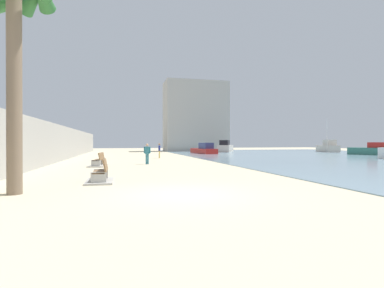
{
  "coord_description": "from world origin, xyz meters",
  "views": [
    {
      "loc": [
        -1.92,
        -9.29,
        1.7
      ],
      "look_at": [
        3.6,
        13.32,
        1.57
      ],
      "focal_mm": 27.37,
      "sensor_mm": 36.0,
      "label": 1
    }
  ],
  "objects_px": {
    "boat_outer": "(328,147)",
    "boat_mid_bay": "(204,150)",
    "palm_tree": "(15,15)",
    "bench_far": "(99,163)",
    "person_standing": "(147,152)",
    "boat_distant": "(225,147)",
    "bench_near": "(100,177)",
    "boat_far_right": "(374,150)",
    "person_walking": "(159,150)"
  },
  "relations": [
    {
      "from": "boat_outer",
      "to": "boat_mid_bay",
      "type": "xyz_separation_m",
      "value": [
        -23.03,
        -1.81,
        -0.23
      ]
    },
    {
      "from": "palm_tree",
      "to": "bench_far",
      "type": "relative_size",
      "value": 3.44
    },
    {
      "from": "person_standing",
      "to": "boat_distant",
      "type": "xyz_separation_m",
      "value": [
        15.68,
        25.18,
        -0.11
      ]
    },
    {
      "from": "boat_mid_bay",
      "to": "boat_distant",
      "type": "bearing_deg",
      "value": 46.68
    },
    {
      "from": "bench_far",
      "to": "boat_mid_bay",
      "type": "xyz_separation_m",
      "value": [
        13.69,
        20.5,
        0.39
      ]
    },
    {
      "from": "bench_near",
      "to": "boat_outer",
      "type": "xyz_separation_m",
      "value": [
        36.04,
        30.91,
        0.62
      ]
    },
    {
      "from": "bench_far",
      "to": "person_standing",
      "type": "distance_m",
      "value": 3.77
    },
    {
      "from": "bench_far",
      "to": "boat_far_right",
      "type": "height_order",
      "value": "boat_far_right"
    },
    {
      "from": "boat_outer",
      "to": "boat_mid_bay",
      "type": "relative_size",
      "value": 0.91
    },
    {
      "from": "boat_distant",
      "to": "boat_mid_bay",
      "type": "bearing_deg",
      "value": -133.32
    },
    {
      "from": "palm_tree",
      "to": "bench_far",
      "type": "bearing_deg",
      "value": 80.62
    },
    {
      "from": "bench_near",
      "to": "person_walking",
      "type": "distance_m",
      "value": 18.73
    },
    {
      "from": "palm_tree",
      "to": "boat_outer",
      "type": "bearing_deg",
      "value": 40.83
    },
    {
      "from": "bench_near",
      "to": "boat_mid_bay",
      "type": "height_order",
      "value": "boat_mid_bay"
    },
    {
      "from": "boat_outer",
      "to": "boat_distant",
      "type": "bearing_deg",
      "value": 167.03
    },
    {
      "from": "bench_near",
      "to": "palm_tree",
      "type": "bearing_deg",
      "value": -136.3
    },
    {
      "from": "bench_far",
      "to": "boat_distant",
      "type": "bearing_deg",
      "value": 53.92
    },
    {
      "from": "boat_mid_bay",
      "to": "boat_far_right",
      "type": "relative_size",
      "value": 1.13
    },
    {
      "from": "boat_outer",
      "to": "boat_far_right",
      "type": "height_order",
      "value": "boat_outer"
    },
    {
      "from": "person_standing",
      "to": "boat_far_right",
      "type": "relative_size",
      "value": 0.27
    },
    {
      "from": "boat_mid_bay",
      "to": "boat_distant",
      "type": "xyz_separation_m",
      "value": [
        5.51,
        5.85,
        0.2
      ]
    },
    {
      "from": "boat_far_right",
      "to": "boat_distant",
      "type": "bearing_deg",
      "value": 132.14
    },
    {
      "from": "person_walking",
      "to": "boat_outer",
      "type": "distance_m",
      "value": 33.72
    },
    {
      "from": "palm_tree",
      "to": "person_standing",
      "type": "relative_size",
      "value": 4.77
    },
    {
      "from": "bench_near",
      "to": "boat_mid_bay",
      "type": "xyz_separation_m",
      "value": [
        13.0,
        29.1,
        0.39
      ]
    },
    {
      "from": "bench_far",
      "to": "person_standing",
      "type": "height_order",
      "value": "person_standing"
    },
    {
      "from": "boat_far_right",
      "to": "boat_outer",
      "type": "bearing_deg",
      "value": 77.23
    },
    {
      "from": "palm_tree",
      "to": "boat_far_right",
      "type": "height_order",
      "value": "palm_tree"
    },
    {
      "from": "person_walking",
      "to": "boat_mid_bay",
      "type": "relative_size",
      "value": 0.24
    },
    {
      "from": "person_standing",
      "to": "boat_far_right",
      "type": "height_order",
      "value": "boat_far_right"
    },
    {
      "from": "bench_far",
      "to": "person_walking",
      "type": "relative_size",
      "value": 1.39
    },
    {
      "from": "bench_far",
      "to": "boat_outer",
      "type": "distance_m",
      "value": 42.97
    },
    {
      "from": "palm_tree",
      "to": "boat_mid_bay",
      "type": "relative_size",
      "value": 1.14
    },
    {
      "from": "palm_tree",
      "to": "person_standing",
      "type": "xyz_separation_m",
      "value": [
        5.33,
        12.15,
        -4.93
      ]
    },
    {
      "from": "person_walking",
      "to": "person_standing",
      "type": "bearing_deg",
      "value": -103.64
    },
    {
      "from": "boat_mid_bay",
      "to": "person_walking",
      "type": "bearing_deg",
      "value": -126.48
    },
    {
      "from": "bench_near",
      "to": "boat_far_right",
      "type": "height_order",
      "value": "boat_far_right"
    },
    {
      "from": "bench_near",
      "to": "boat_far_right",
      "type": "distance_m",
      "value": 38.13
    },
    {
      "from": "bench_near",
      "to": "bench_far",
      "type": "xyz_separation_m",
      "value": [
        -0.68,
        8.6,
        0.0
      ]
    },
    {
      "from": "boat_mid_bay",
      "to": "boat_distant",
      "type": "height_order",
      "value": "boat_distant"
    },
    {
      "from": "boat_outer",
      "to": "boat_far_right",
      "type": "relative_size",
      "value": 1.03
    },
    {
      "from": "bench_far",
      "to": "person_standing",
      "type": "xyz_separation_m",
      "value": [
        3.52,
        1.17,
        0.69
      ]
    },
    {
      "from": "bench_near",
      "to": "person_walking",
      "type": "relative_size",
      "value": 1.31
    },
    {
      "from": "person_walking",
      "to": "bench_near",
      "type": "bearing_deg",
      "value": -105.03
    },
    {
      "from": "bench_near",
      "to": "person_standing",
      "type": "bearing_deg",
      "value": 73.81
    },
    {
      "from": "palm_tree",
      "to": "boat_far_right",
      "type": "bearing_deg",
      "value": 30.47
    },
    {
      "from": "person_walking",
      "to": "boat_mid_bay",
      "type": "bearing_deg",
      "value": 53.52
    },
    {
      "from": "person_standing",
      "to": "palm_tree",
      "type": "bearing_deg",
      "value": -113.7
    },
    {
      "from": "palm_tree",
      "to": "bench_near",
      "type": "bearing_deg",
      "value": 43.7
    },
    {
      "from": "bench_near",
      "to": "person_standing",
      "type": "distance_m",
      "value": 10.19
    }
  ]
}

